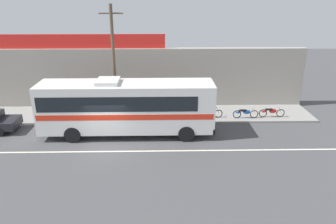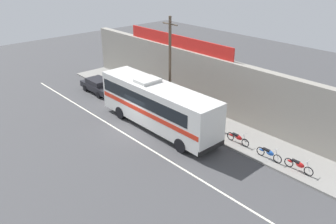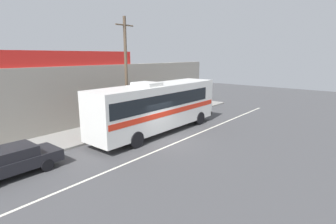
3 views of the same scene
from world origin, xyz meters
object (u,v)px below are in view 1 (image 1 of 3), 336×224
Objects in this scene: intercity_bus at (126,105)px; pedestrian_far_right at (76,105)px; motorcycle_blue at (209,112)px; motorcycle_purple at (245,113)px; utility_pole at (114,64)px; motorcycle_red at (271,112)px.

intercity_bus is 5.12m from pedestrian_far_right.
pedestrian_far_right reaches higher than motorcycle_blue.
utility_pole is at bearing -179.06° from motorcycle_purple.
motorcycle_purple is (2.65, -0.16, 0.00)m from motorcycle_blue.
utility_pole is at bearing -177.37° from motorcycle_blue.
intercity_bus is at bearing -36.81° from pedestrian_far_right.
motorcycle_red and motorcycle_purple have the same top height.
motorcycle_blue is 2.66m from motorcycle_purple.
motorcycle_blue is at bearing -2.87° from pedestrian_far_right.
motorcycle_purple is (8.55, 2.35, -1.50)m from intercity_bus.
pedestrian_far_right is at bearing 178.07° from motorcycle_red.
intercity_bus is 5.79× the size of motorcycle_red.
motorcycle_red is (10.56, 2.51, -1.50)m from intercity_bus.
utility_pole reaches higher than motorcycle_red.
utility_pole is at bearing -178.40° from motorcycle_red.
pedestrian_far_right is at bearing 177.13° from motorcycle_blue.
pedestrian_far_right is (-14.57, 0.49, 0.48)m from motorcycle_red.
motorcycle_purple is (9.47, 0.16, -3.77)m from utility_pole.
intercity_bus reaches higher than motorcycle_blue.
intercity_bus is 5.94× the size of motorcycle_purple.
utility_pole is 4.28× the size of motorcycle_purple.
intercity_bus is at bearing -166.61° from motorcycle_red.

